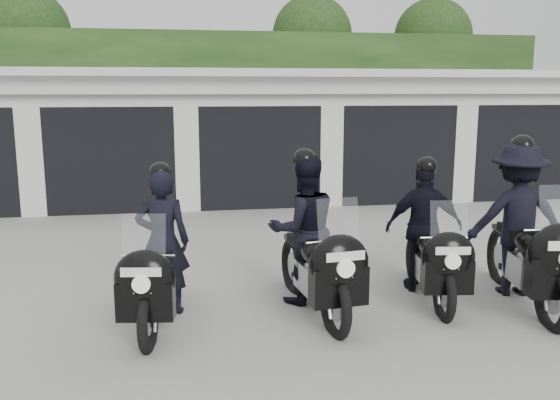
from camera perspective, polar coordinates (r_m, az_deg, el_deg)
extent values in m
plane|color=gray|center=(7.65, 3.75, -8.86)|extent=(80.00, 80.00, 0.00)
cube|color=silver|center=(15.65, -3.39, 6.39)|extent=(16.00, 6.00, 2.80)
cube|color=silver|center=(15.41, -3.37, 11.83)|extent=(16.40, 6.80, 0.16)
cube|color=silver|center=(12.38, -1.79, 11.09)|extent=(16.40, 0.12, 0.40)
cube|color=black|center=(12.84, -1.86, -0.29)|extent=(16.00, 0.06, 0.24)
cube|color=silver|center=(13.06, -22.75, 4.75)|extent=(0.50, 0.50, 2.80)
cube|color=black|center=(13.86, -15.43, 4.24)|extent=(2.60, 2.60, 2.20)
cube|color=silver|center=(12.74, -16.21, 9.99)|extent=(2.60, 0.50, 0.60)
cube|color=silver|center=(12.71, -8.97, 5.31)|extent=(0.50, 0.50, 2.80)
cube|color=black|center=(13.89, -2.57, 4.62)|extent=(2.60, 2.60, 2.20)
cube|color=silver|center=(12.77, -2.03, 10.40)|extent=(2.60, 0.50, 0.60)
cube|color=silver|center=(13.12, 4.76, 5.56)|extent=(0.50, 0.50, 2.80)
cube|color=black|center=(14.59, 9.64, 4.77)|extent=(2.60, 2.60, 2.20)
cube|color=silver|center=(13.54, 11.30, 10.21)|extent=(2.60, 0.50, 0.60)
cube|color=silver|center=(14.20, 17.02, 5.52)|extent=(0.50, 0.50, 2.80)
cube|color=black|center=(15.88, 20.30, 4.73)|extent=(2.60, 2.60, 2.20)
cube|color=silver|center=(14.92, 22.67, 9.63)|extent=(2.60, 0.50, 0.60)
cube|color=#173212|center=(19.59, -4.71, 9.42)|extent=(20.00, 2.00, 4.30)
sphere|color=#173212|center=(21.64, -23.20, 14.70)|extent=(2.80, 2.80, 2.80)
cylinder|color=black|center=(21.58, -22.67, 7.42)|extent=(0.24, 0.24, 3.30)
sphere|color=#173212|center=(21.61, 3.09, 15.52)|extent=(2.80, 2.80, 2.80)
cylinder|color=black|center=(21.55, 3.02, 8.21)|extent=(0.24, 0.24, 3.30)
sphere|color=#173212|center=(23.01, 14.48, 14.91)|extent=(2.80, 2.80, 2.80)
cylinder|color=black|center=(22.95, 14.16, 8.05)|extent=(0.24, 0.24, 3.30)
torus|color=black|center=(6.14, -12.57, -11.15)|extent=(0.20, 0.71, 0.70)
torus|color=black|center=(7.42, -10.57, -7.24)|extent=(0.20, 0.71, 0.70)
cube|color=#ABABB0|center=(6.77, -11.47, -8.43)|extent=(0.32, 0.55, 0.31)
cube|color=black|center=(6.80, -11.45, -9.70)|extent=(0.25, 1.24, 0.06)
ellipsoid|color=black|center=(6.52, -11.81, -6.19)|extent=(0.38, 0.59, 0.28)
cube|color=black|center=(6.90, -11.22, -5.05)|extent=(0.32, 0.55, 0.10)
ellipsoid|color=black|center=(5.92, -12.89, -7.38)|extent=(0.64, 0.40, 0.57)
cube|color=black|center=(5.99, -12.80, -9.38)|extent=(0.58, 0.29, 0.38)
cube|color=#B2BFC6|center=(5.84, -12.99, -3.72)|extent=(0.43, 0.17, 0.49)
cylinder|color=silver|center=(6.05, -12.61, -5.28)|extent=(0.53, 0.10, 0.03)
cube|color=white|center=(5.73, -13.25, -6.79)|extent=(0.38, 0.07, 0.09)
cube|color=white|center=(5.81, -13.12, -8.32)|extent=(0.17, 0.04, 0.10)
imported|color=black|center=(6.89, -11.24, -3.96)|extent=(0.66, 0.48, 1.68)
sphere|color=black|center=(6.73, -11.48, 2.53)|extent=(0.26, 0.26, 0.26)
torus|color=black|center=(6.33, 5.33, -10.05)|extent=(0.20, 0.75, 0.74)
torus|color=black|center=(7.64, 1.24, -6.36)|extent=(0.20, 0.75, 0.74)
cube|color=#ABABB0|center=(6.98, 3.04, -7.43)|extent=(0.33, 0.59, 0.33)
cube|color=black|center=(7.01, 3.08, -8.75)|extent=(0.24, 1.33, 0.06)
ellipsoid|color=black|center=(6.72, 3.56, -5.06)|extent=(0.40, 0.62, 0.29)
cube|color=black|center=(7.11, 2.35, -3.99)|extent=(0.33, 0.59, 0.10)
ellipsoid|color=black|center=(6.11, 5.70, -6.10)|extent=(0.68, 0.41, 0.61)
cube|color=black|center=(6.18, 5.66, -8.18)|extent=(0.61, 0.29, 0.41)
cube|color=#B2BFC6|center=(6.03, 5.66, -2.31)|extent=(0.46, 0.17, 0.52)
cylinder|color=silver|center=(6.24, 5.02, -3.98)|extent=(0.57, 0.10, 0.03)
cube|color=white|center=(5.92, 6.35, -5.42)|extent=(0.41, 0.06, 0.09)
cube|color=white|center=(6.00, 6.20, -7.03)|extent=(0.18, 0.04, 0.10)
imported|color=black|center=(7.10, 2.31, -2.85)|extent=(0.94, 0.78, 1.79)
sphere|color=black|center=(6.95, 2.36, 3.88)|extent=(0.28, 0.28, 0.28)
torus|color=black|center=(6.98, 15.51, -8.63)|extent=(0.20, 0.70, 0.69)
torus|color=black|center=(8.23, 12.82, -5.56)|extent=(0.20, 0.70, 0.69)
cube|color=#ABABB0|center=(7.60, 14.04, -6.45)|extent=(0.32, 0.55, 0.30)
cube|color=black|center=(7.63, 14.03, -7.58)|extent=(0.25, 1.22, 0.06)
ellipsoid|color=black|center=(7.36, 14.47, -4.43)|extent=(0.38, 0.58, 0.27)
cube|color=black|center=(7.74, 13.68, -3.52)|extent=(0.32, 0.55, 0.09)
ellipsoid|color=black|center=(6.78, 15.88, -5.29)|extent=(0.63, 0.39, 0.57)
cube|color=black|center=(6.84, 15.79, -7.04)|extent=(0.57, 0.29, 0.38)
cube|color=#B2BFC6|center=(6.72, 15.97, -2.13)|extent=(0.43, 0.17, 0.48)
cylinder|color=silver|center=(6.91, 15.50, -3.52)|extent=(0.53, 0.10, 0.03)
cube|color=white|center=(6.60, 16.33, -4.72)|extent=(0.38, 0.07, 0.08)
cube|color=white|center=(6.68, 16.18, -6.07)|extent=(0.17, 0.04, 0.09)
imported|color=black|center=(7.72, 13.69, -2.55)|extent=(1.04, 0.69, 1.66)
sphere|color=black|center=(7.59, 13.94, 3.16)|extent=(0.25, 0.25, 0.25)
torus|color=black|center=(7.10, 24.74, -8.51)|extent=(0.26, 0.81, 0.80)
torus|color=black|center=(8.49, 20.42, -5.14)|extent=(0.26, 0.81, 0.80)
cube|color=#ABABB0|center=(7.79, 22.36, -6.09)|extent=(0.38, 0.64, 0.35)
cube|color=black|center=(7.82, 22.33, -7.37)|extent=(0.33, 1.42, 0.07)
ellipsoid|color=black|center=(7.53, 23.08, -3.77)|extent=(0.46, 0.68, 0.31)
cube|color=black|center=(7.95, 21.80, -2.79)|extent=(0.38, 0.64, 0.11)
ellipsoid|color=black|center=(6.88, 25.37, -4.68)|extent=(0.74, 0.47, 0.66)
cube|color=black|center=(6.95, 25.20, -6.68)|extent=(0.67, 0.35, 0.44)
cylinder|color=silver|center=(7.03, 24.75, -2.67)|extent=(0.61, 0.14, 0.03)
imported|color=black|center=(7.93, 21.82, -1.70)|extent=(1.33, 0.84, 1.92)
sphere|color=black|center=(7.80, 22.28, 4.77)|extent=(0.30, 0.30, 0.30)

